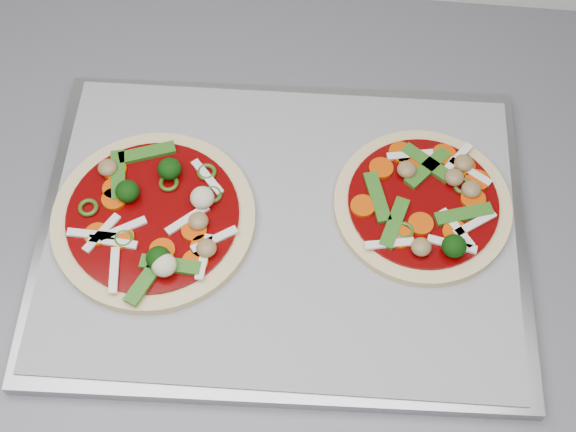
# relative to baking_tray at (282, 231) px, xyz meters

# --- Properties ---
(base_cabinet) EXTENTS (3.60, 0.60, 0.86)m
(base_cabinet) POSITION_rel_baking_tray_xyz_m (-0.14, 0.04, -0.48)
(base_cabinet) COLOR silver
(base_cabinet) RESTS_ON ground
(countertop) EXTENTS (3.60, 0.60, 0.04)m
(countertop) POSITION_rel_baking_tray_xyz_m (-0.14, 0.04, -0.03)
(countertop) COLOR #5C5D63
(countertop) RESTS_ON base_cabinet
(baking_tray) EXTENTS (0.50, 0.38, 0.02)m
(baking_tray) POSITION_rel_baking_tray_xyz_m (0.00, 0.00, 0.00)
(baking_tray) COLOR gray
(baking_tray) RESTS_ON countertop
(parchment) EXTENTS (0.48, 0.35, 0.00)m
(parchment) POSITION_rel_baking_tray_xyz_m (0.00, 0.00, 0.01)
(parchment) COLOR #9A9A9F
(parchment) RESTS_ON baking_tray
(pizza_left) EXTENTS (0.23, 0.23, 0.03)m
(pizza_left) POSITION_rel_baking_tray_xyz_m (-0.13, -0.01, 0.02)
(pizza_left) COLOR #F2C890
(pizza_left) RESTS_ON parchment
(pizza_right) EXTENTS (0.19, 0.19, 0.03)m
(pizza_right) POSITION_rel_baking_tray_xyz_m (0.14, 0.04, 0.02)
(pizza_right) COLOR #F2C890
(pizza_right) RESTS_ON parchment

